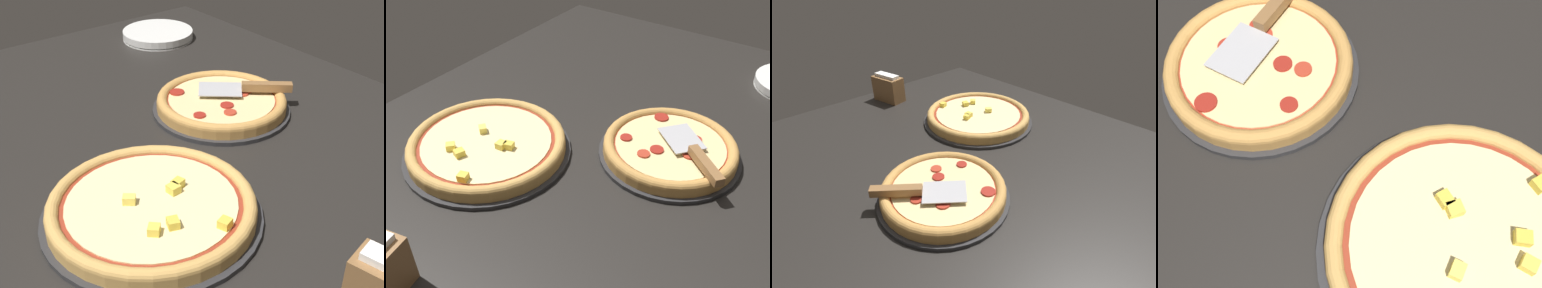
# 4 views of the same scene
# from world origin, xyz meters

# --- Properties ---
(ground_plane) EXTENTS (1.47, 1.19, 0.04)m
(ground_plane) POSITION_xyz_m (0.00, 0.00, -0.02)
(ground_plane) COLOR black
(pizza_pan_front) EXTENTS (0.33, 0.33, 0.01)m
(pizza_pan_front) POSITION_xyz_m (0.01, -0.15, 0.01)
(pizza_pan_front) COLOR #2D2D30
(pizza_pan_front) RESTS_ON ground_plane
(pizza_front) EXTENTS (0.31, 0.31, 0.03)m
(pizza_front) POSITION_xyz_m (0.01, -0.15, 0.03)
(pizza_front) COLOR #C68E47
(pizza_front) RESTS_ON pizza_pan_front
(pizza_pan_back) EXTENTS (0.39, 0.39, 0.01)m
(pizza_pan_back) POSITION_xyz_m (-0.22, 0.21, 0.01)
(pizza_pan_back) COLOR #2D2D30
(pizza_pan_back) RESTS_ON ground_plane
(pizza_back) EXTENTS (0.37, 0.37, 0.04)m
(pizza_back) POSITION_xyz_m (-0.22, 0.21, 0.03)
(pizza_back) COLOR tan
(pizza_back) RESTS_ON pizza_pan_back
(serving_spatula) EXTENTS (0.18, 0.20, 0.02)m
(serving_spatula) POSITION_xyz_m (-0.01, -0.23, 0.05)
(serving_spatula) COLOR #B7B7BC
(serving_spatula) RESTS_ON pizza_front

